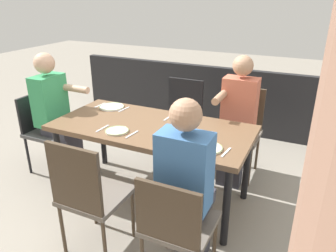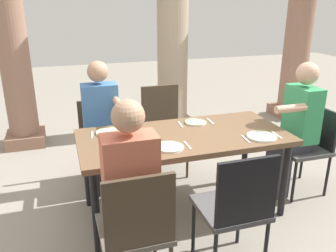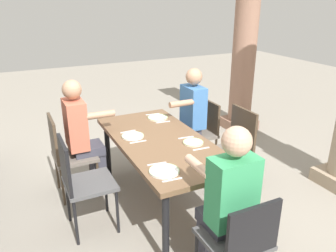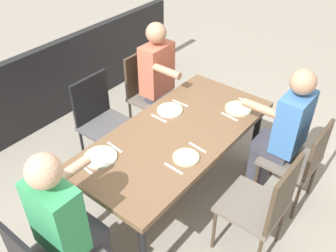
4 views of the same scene
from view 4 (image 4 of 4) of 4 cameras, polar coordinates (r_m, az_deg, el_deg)
ground_plane at (r=3.51m, az=1.16°, el=-10.58°), size 16.00×16.00×0.00m
dining_table at (r=3.05m, az=1.31°, el=-1.99°), size 1.79×0.85×0.74m
chair_west_north at (r=3.32m, az=19.58°, el=-4.73°), size 0.44×0.44×0.85m
chair_west_south at (r=3.96m, az=-3.03°, el=5.58°), size 0.44×0.44×0.93m
chair_mid_north at (r=2.81m, az=14.57°, el=-11.55°), size 0.44×0.44×0.95m
chair_mid_south at (r=3.56m, az=-10.24°, el=1.25°), size 0.44×0.44×0.94m
diner_woman_green at (r=3.24m, az=17.21°, el=-0.84°), size 0.35×0.49×1.29m
diner_man_white at (r=2.49m, az=-15.19°, el=-14.24°), size 0.49×0.35×1.31m
diner_guest_third at (r=3.77m, az=-0.98°, el=6.79°), size 0.35×0.49×1.30m
patio_railing at (r=4.37m, az=-18.84°, el=5.54°), size 4.19×0.10×0.90m
plate_0 at (r=3.32m, az=10.79°, el=2.68°), size 0.24×0.24×0.02m
fork_0 at (r=3.44m, az=12.02°, el=3.69°), size 0.04×0.17×0.01m
spoon_0 at (r=3.21m, az=9.45°, el=1.43°), size 0.03×0.17×0.01m
plate_1 at (r=3.24m, az=0.28°, el=2.49°), size 0.23×0.23×0.02m
fork_1 at (r=3.35m, az=1.87°, el=3.54°), size 0.02×0.17×0.01m
spoon_1 at (r=3.15m, az=-1.42°, el=1.19°), size 0.02×0.17×0.01m
plate_2 at (r=2.76m, az=2.79°, el=-4.81°), size 0.20×0.20×0.02m
fork_2 at (r=2.86m, az=4.57°, el=-3.32°), size 0.03×0.17×0.01m
spoon_2 at (r=2.67m, az=0.87°, el=-6.59°), size 0.02×0.17×0.01m
plate_3 at (r=2.80m, az=-10.39°, el=-4.70°), size 0.25×0.25×0.02m
fork_3 at (r=2.88m, az=-8.20°, el=-3.26°), size 0.03×0.17×0.01m
spoon_3 at (r=2.74m, az=-12.66°, el=-6.39°), size 0.03×0.17×0.01m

